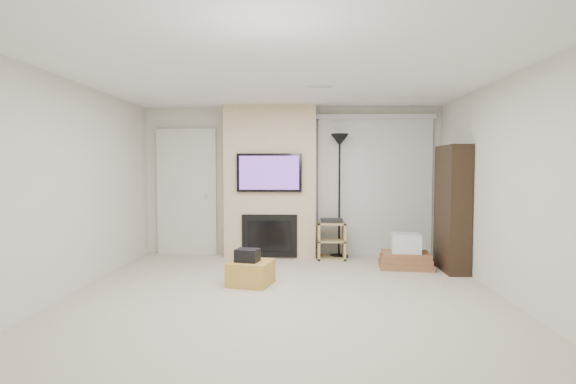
{
  "coord_description": "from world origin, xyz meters",
  "views": [
    {
      "loc": [
        0.26,
        -4.89,
        1.48
      ],
      "look_at": [
        0.0,
        1.2,
        1.15
      ],
      "focal_mm": 28.0,
      "sensor_mm": 36.0,
      "label": 1
    }
  ],
  "objects_px": {
    "floor_lamp": "(340,160)",
    "av_stand": "(331,238)",
    "ottoman": "(251,273)",
    "bookshelf": "(452,208)",
    "box_stack": "(405,255)"
  },
  "relations": [
    {
      "from": "floor_lamp",
      "to": "av_stand",
      "type": "bearing_deg",
      "value": -131.97
    },
    {
      "from": "ottoman",
      "to": "av_stand",
      "type": "distance_m",
      "value": 2.0
    },
    {
      "from": "floor_lamp",
      "to": "bookshelf",
      "type": "height_order",
      "value": "floor_lamp"
    },
    {
      "from": "floor_lamp",
      "to": "box_stack",
      "type": "distance_m",
      "value": 1.84
    },
    {
      "from": "av_stand",
      "to": "box_stack",
      "type": "xyz_separation_m",
      "value": [
        1.06,
        -0.59,
        -0.15
      ]
    },
    {
      "from": "floor_lamp",
      "to": "box_stack",
      "type": "bearing_deg",
      "value": -38.49
    },
    {
      "from": "av_stand",
      "to": "box_stack",
      "type": "distance_m",
      "value": 1.23
    },
    {
      "from": "bookshelf",
      "to": "box_stack",
      "type": "bearing_deg",
      "value": 165.18
    },
    {
      "from": "ottoman",
      "to": "floor_lamp",
      "type": "relative_size",
      "value": 0.25
    },
    {
      "from": "ottoman",
      "to": "av_stand",
      "type": "height_order",
      "value": "av_stand"
    },
    {
      "from": "floor_lamp",
      "to": "av_stand",
      "type": "relative_size",
      "value": 3.08
    },
    {
      "from": "bookshelf",
      "to": "av_stand",
      "type": "bearing_deg",
      "value": 155.86
    },
    {
      "from": "av_stand",
      "to": "box_stack",
      "type": "height_order",
      "value": "av_stand"
    },
    {
      "from": "ottoman",
      "to": "bookshelf",
      "type": "bearing_deg",
      "value": 17.8
    },
    {
      "from": "ottoman",
      "to": "box_stack",
      "type": "bearing_deg",
      "value": 26.01
    }
  ]
}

